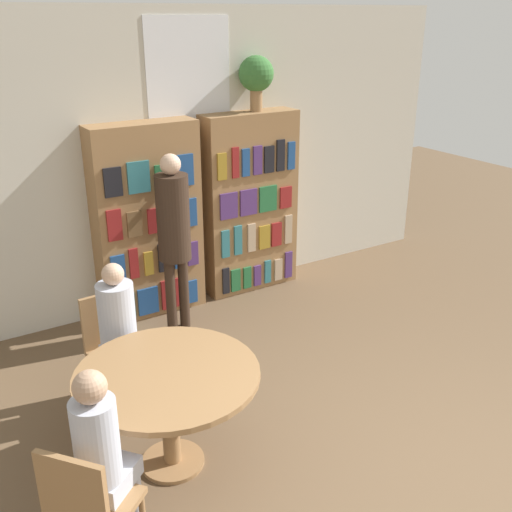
{
  "coord_description": "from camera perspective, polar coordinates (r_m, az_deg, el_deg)",
  "views": [
    {
      "loc": [
        -2.66,
        -1.89,
        2.92
      ],
      "look_at": [
        -0.24,
        2.01,
        1.05
      ],
      "focal_mm": 42.0,
      "sensor_mm": 36.0,
      "label": 1
    }
  ],
  "objects": [
    {
      "name": "flower_vase",
      "position": [
        6.36,
        0.02,
        16.81
      ],
      "size": [
        0.36,
        0.36,
        0.56
      ],
      "color": "#997047",
      "rests_on": "bookshelf_right"
    },
    {
      "name": "ground_plane",
      "position": [
        4.38,
        18.0,
        -20.99
      ],
      "size": [
        16.0,
        16.0,
        0.0
      ],
      "primitive_type": "plane",
      "color": "brown"
    },
    {
      "name": "librarian_standing",
      "position": [
        5.63,
        -7.86,
        2.88
      ],
      "size": [
        0.31,
        0.58,
        1.76
      ],
      "color": "#332319",
      "rests_on": "ground_plane"
    },
    {
      "name": "chair_left_side",
      "position": [
        4.9,
        -13.43,
        -8.11
      ],
      "size": [
        0.42,
        0.42,
        0.9
      ],
      "rotation": [
        0.0,
        0.0,
        -3.09
      ],
      "color": "olive",
      "rests_on": "ground_plane"
    },
    {
      "name": "chair_near_camera",
      "position": [
        3.54,
        -15.72,
        -21.93
      ],
      "size": [
        0.56,
        0.56,
        0.9
      ],
      "rotation": [
        0.0,
        0.0,
        -0.89
      ],
      "color": "olive",
      "rests_on": "ground_plane"
    },
    {
      "name": "reading_table",
      "position": [
        4.08,
        -8.38,
        -12.29
      ],
      "size": [
        1.22,
        1.22,
        0.75
      ],
      "color": "olive",
      "rests_on": "ground_plane"
    },
    {
      "name": "seated_reader_left",
      "position": [
        4.65,
        -12.81,
        -6.89
      ],
      "size": [
        0.3,
        0.39,
        1.23
      ],
      "rotation": [
        0.0,
        0.0,
        -3.09
      ],
      "color": "#B2B7C6",
      "rests_on": "ground_plane"
    },
    {
      "name": "bookshelf_right",
      "position": [
        6.58,
        -0.6,
        5.03
      ],
      "size": [
        1.07,
        0.34,
        1.97
      ],
      "color": "olive",
      "rests_on": "ground_plane"
    },
    {
      "name": "bookshelf_left",
      "position": [
        6.08,
        -10.26,
        3.19
      ],
      "size": [
        1.07,
        0.34,
        1.97
      ],
      "color": "olive",
      "rests_on": "ground_plane"
    },
    {
      "name": "seated_reader_right",
      "position": [
        3.52,
        -14.35,
        -17.72
      ],
      "size": [
        0.4,
        0.39,
        1.25
      ],
      "rotation": [
        0.0,
        0.0,
        -0.89
      ],
      "color": "#B2B7C6",
      "rests_on": "ground_plane"
    },
    {
      "name": "wall_back",
      "position": [
        6.33,
        -6.21,
        9.15
      ],
      "size": [
        6.4,
        0.07,
        3.0
      ],
      "color": "beige",
      "rests_on": "ground_plane"
    }
  ]
}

